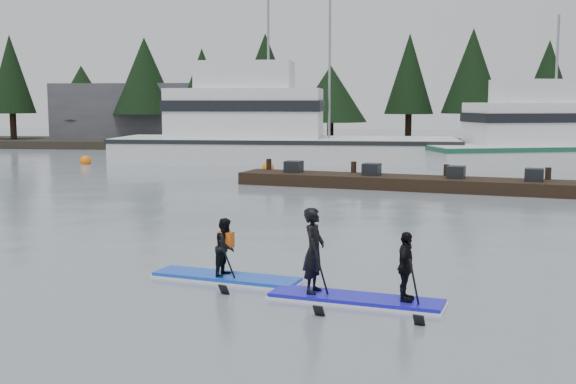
# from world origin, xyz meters

# --- Properties ---
(ground) EXTENTS (160.00, 160.00, 0.00)m
(ground) POSITION_xyz_m (0.00, 0.00, 0.00)
(ground) COLOR slate
(ground) RESTS_ON ground
(far_shore) EXTENTS (70.00, 8.00, 0.60)m
(far_shore) POSITION_xyz_m (0.00, 42.00, 0.30)
(far_shore) COLOR #2D281E
(far_shore) RESTS_ON ground
(treeline) EXTENTS (60.00, 4.00, 8.00)m
(treeline) POSITION_xyz_m (0.00, 42.00, 0.00)
(treeline) COLOR black
(treeline) RESTS_ON ground
(waterfront_building) EXTENTS (18.00, 6.00, 5.00)m
(waterfront_building) POSITION_xyz_m (-14.00, 44.00, 2.50)
(waterfront_building) COLOR #4C4C51
(waterfront_building) RESTS_ON ground
(fishing_boat_large) EXTENTS (20.01, 5.71, 11.01)m
(fishing_boat_large) POSITION_xyz_m (-3.30, 28.61, 0.86)
(fishing_boat_large) COLOR silver
(fishing_boat_large) RESTS_ON ground
(fishing_boat_medium) EXTENTS (16.57, 8.93, 9.28)m
(fishing_boat_medium) POSITION_xyz_m (12.68, 27.44, 0.67)
(fishing_boat_medium) COLOR silver
(fishing_boat_medium) RESTS_ON ground
(floating_dock) EXTENTS (15.44, 5.79, 0.51)m
(floating_dock) POSITION_xyz_m (4.30, 16.11, 0.26)
(floating_dock) COLOR black
(floating_dock) RESTS_ON ground
(buoy_b) EXTENTS (0.62, 0.62, 0.62)m
(buoy_b) POSITION_xyz_m (-2.98, 23.28, 0.00)
(buoy_b) COLOR orange
(buoy_b) RESTS_ON ground
(buoy_a) EXTENTS (0.64, 0.64, 0.64)m
(buoy_a) POSITION_xyz_m (-14.03, 26.16, 0.00)
(buoy_a) COLOR orange
(buoy_a) RESTS_ON ground
(paddleboard_solo) EXTENTS (3.14, 1.52, 1.78)m
(paddleboard_solo) POSITION_xyz_m (-0.62, 0.25, 0.41)
(paddleboard_solo) COLOR blue
(paddleboard_solo) RESTS_ON ground
(paddleboard_duo) EXTENTS (3.24, 1.64, 2.16)m
(paddleboard_duo) POSITION_xyz_m (1.99, -1.05, 0.60)
(paddleboard_duo) COLOR #1714C2
(paddleboard_duo) RESTS_ON ground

